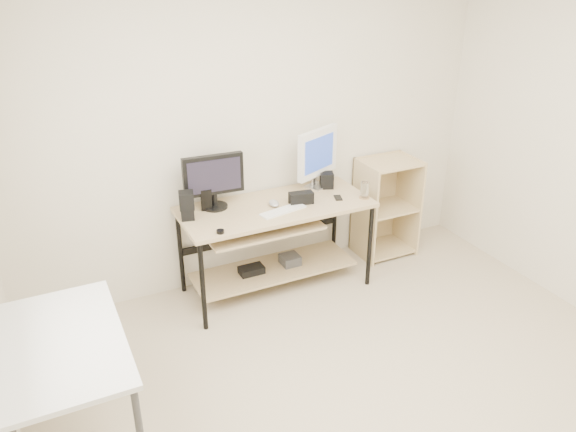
{
  "coord_description": "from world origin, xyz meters",
  "views": [
    {
      "loc": [
        -1.65,
        -1.97,
        2.54
      ],
      "look_at": [
        -0.07,
        1.3,
        0.82
      ],
      "focal_mm": 35.0,
      "sensor_mm": 36.0,
      "label": 1
    }
  ],
  "objects_px": {
    "black_monitor": "(214,178)",
    "side_table": "(64,354)",
    "shelf_unit": "(384,206)",
    "audio_controller": "(207,200)",
    "desk": "(273,230)",
    "white_imac": "(318,154)"
  },
  "relations": [
    {
      "from": "black_monitor",
      "to": "audio_controller",
      "type": "xyz_separation_m",
      "value": [
        -0.07,
        -0.01,
        -0.16
      ]
    },
    {
      "from": "desk",
      "to": "side_table",
      "type": "relative_size",
      "value": 1.5
    },
    {
      "from": "side_table",
      "to": "audio_controller",
      "type": "height_order",
      "value": "audio_controller"
    },
    {
      "from": "shelf_unit",
      "to": "black_monitor",
      "type": "relative_size",
      "value": 1.93
    },
    {
      "from": "white_imac",
      "to": "audio_controller",
      "type": "bearing_deg",
      "value": 157.88
    },
    {
      "from": "desk",
      "to": "side_table",
      "type": "bearing_deg",
      "value": -147.35
    },
    {
      "from": "desk",
      "to": "audio_controller",
      "type": "distance_m",
      "value": 0.58
    },
    {
      "from": "side_table",
      "to": "black_monitor",
      "type": "distance_m",
      "value": 1.77
    },
    {
      "from": "desk",
      "to": "black_monitor",
      "type": "bearing_deg",
      "value": 159.35
    },
    {
      "from": "black_monitor",
      "to": "shelf_unit",
      "type": "bearing_deg",
      "value": 3.22
    },
    {
      "from": "desk",
      "to": "white_imac",
      "type": "relative_size",
      "value": 3.02
    },
    {
      "from": "black_monitor",
      "to": "side_table",
      "type": "bearing_deg",
      "value": -132.57
    },
    {
      "from": "black_monitor",
      "to": "white_imac",
      "type": "height_order",
      "value": "white_imac"
    },
    {
      "from": "desk",
      "to": "white_imac",
      "type": "distance_m",
      "value": 0.72
    },
    {
      "from": "desk",
      "to": "black_monitor",
      "type": "xyz_separation_m",
      "value": [
        -0.41,
        0.16,
        0.45
      ]
    },
    {
      "from": "desk",
      "to": "audio_controller",
      "type": "bearing_deg",
      "value": 163.32
    },
    {
      "from": "shelf_unit",
      "to": "black_monitor",
      "type": "distance_m",
      "value": 1.68
    },
    {
      "from": "white_imac",
      "to": "black_monitor",
      "type": "bearing_deg",
      "value": 157.33
    },
    {
      "from": "black_monitor",
      "to": "audio_controller",
      "type": "bearing_deg",
      "value": -167.69
    },
    {
      "from": "shelf_unit",
      "to": "black_monitor",
      "type": "xyz_separation_m",
      "value": [
        -1.59,
        -0.01,
        0.54
      ]
    },
    {
      "from": "shelf_unit",
      "to": "audio_controller",
      "type": "xyz_separation_m",
      "value": [
        -1.66,
        -0.02,
        0.38
      ]
    },
    {
      "from": "black_monitor",
      "to": "desk",
      "type": "bearing_deg",
      "value": -17.62
    }
  ]
}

